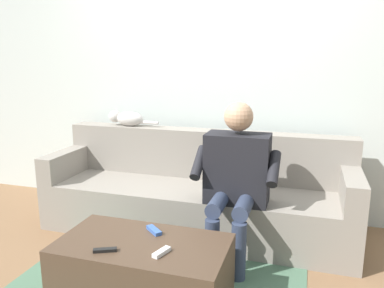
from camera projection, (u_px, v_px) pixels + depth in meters
ground_plane at (166, 273)px, 2.63m from camera, size 8.00×8.00×0.00m
back_wall at (213, 81)px, 3.53m from camera, size 5.24×0.06×2.47m
couch at (197, 195)px, 3.27m from camera, size 2.56×0.75×0.83m
coffee_table at (143, 274)px, 2.25m from camera, size 0.99×0.54×0.41m
person_solo_seated at (236, 173)px, 2.74m from camera, size 0.61×0.55×1.14m
cat_on_backrest at (127, 118)px, 3.56m from camera, size 0.49×0.14×0.15m
remote_blue at (154, 230)px, 2.33m from camera, size 0.13×0.12×0.02m
remote_white at (162, 252)px, 2.07m from camera, size 0.07×0.13×0.02m
remote_black at (105, 250)px, 2.10m from camera, size 0.13×0.08×0.02m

